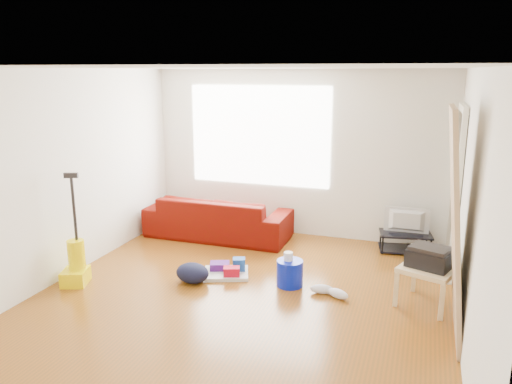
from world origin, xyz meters
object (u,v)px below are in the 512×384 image
(cleaning_tray, at_px, (228,270))
(backpack, at_px, (193,282))
(vacuum, at_px, (76,264))
(sofa, at_px, (219,237))
(bucket, at_px, (290,285))
(tv_stand, at_px, (405,241))
(side_table, at_px, (428,273))

(cleaning_tray, relative_size, backpack, 1.57)
(cleaning_tray, height_order, vacuum, vacuum)
(backpack, distance_m, vacuum, 1.40)
(sofa, xyz_separation_m, bucket, (1.49, -1.37, 0.00))
(sofa, bearing_deg, bucket, 137.46)
(bucket, bearing_deg, tv_stand, 53.19)
(tv_stand, bearing_deg, side_table, -89.41)
(bucket, relative_size, vacuum, 0.23)
(sofa, bearing_deg, tv_stand, -174.34)
(tv_stand, xyz_separation_m, bucket, (-1.23, -1.64, -0.14))
(cleaning_tray, bearing_deg, bucket, -3.83)
(tv_stand, height_order, side_table, side_table)
(sofa, distance_m, tv_stand, 2.74)
(side_table, height_order, bucket, side_table)
(side_table, bearing_deg, tv_stand, 100.35)
(tv_stand, xyz_separation_m, backpack, (-2.36, -1.92, -0.14))
(bucket, xyz_separation_m, backpack, (-1.13, -0.28, 0.00))
(cleaning_tray, bearing_deg, backpack, -133.49)
(side_table, bearing_deg, bucket, 179.93)
(backpack, bearing_deg, side_table, 18.85)
(tv_stand, bearing_deg, sofa, 175.90)
(sofa, bearing_deg, backpack, 102.45)
(sofa, height_order, vacuum, vacuum)
(side_table, xyz_separation_m, cleaning_tray, (-2.34, 0.06, -0.31))
(backpack, xyz_separation_m, vacuum, (-1.29, -0.47, 0.25))
(vacuum, bearing_deg, sofa, 46.95)
(bucket, relative_size, backpack, 0.74)
(sofa, relative_size, side_table, 3.13)
(sofa, xyz_separation_m, tv_stand, (2.72, 0.27, 0.14))
(side_table, distance_m, backpack, 2.70)
(sofa, distance_m, side_table, 3.34)
(tv_stand, bearing_deg, backpack, -150.56)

